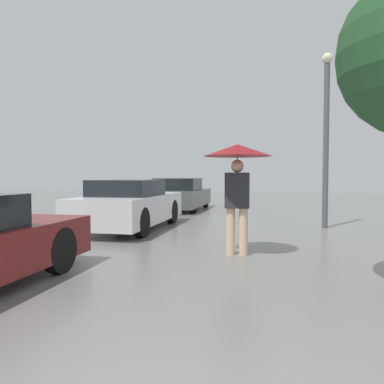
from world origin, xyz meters
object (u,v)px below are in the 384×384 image
object	(u,v)px
parked_car_farthest	(179,195)
parked_car_middle	(130,205)
street_lamp	(326,128)
pedestrian	(237,165)

from	to	relation	value
parked_car_farthest	parked_car_middle	bearing A→B (deg)	-89.28
parked_car_farthest	street_lamp	distance (m)	6.87
parked_car_middle	street_lamp	world-z (taller)	street_lamp
pedestrian	parked_car_middle	distance (m)	4.12
parked_car_farthest	street_lamp	xyz separation A→B (m)	(5.04, -4.21, 2.02)
parked_car_farthest	pedestrian	bearing A→B (deg)	-69.01
parked_car_middle	street_lamp	xyz separation A→B (m)	(4.97, 1.23, 2.00)
pedestrian	parked_car_middle	world-z (taller)	pedestrian
pedestrian	parked_car_farthest	xyz separation A→B (m)	(-3.09, 8.06, -0.98)
parked_car_farthest	street_lamp	bearing A→B (deg)	-39.89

